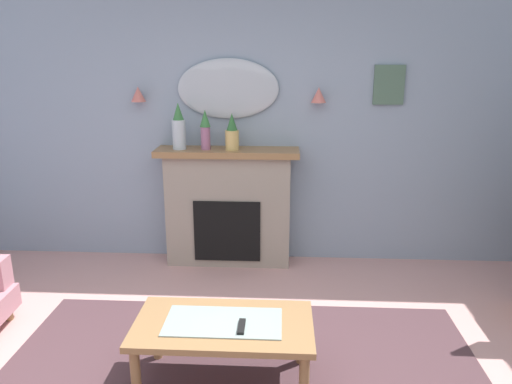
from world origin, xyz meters
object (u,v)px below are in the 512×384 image
Objects in this scene: mantel_vase_left at (205,129)px; wall_sconce_right at (319,95)px; framed_picture at (389,85)px; coffee_table at (224,330)px; mantel_vase_centre at (179,128)px; wall_sconce_left at (138,94)px; tv_remote at (242,327)px; mantel_vase_right at (232,134)px; wall_mirror at (228,89)px; fireplace at (228,208)px.

mantel_vase_left is 1.10m from wall_sconce_right.
framed_picture is 2.78m from coffee_table.
framed_picture is (1.95, 0.18, 0.39)m from mantel_vase_centre.
wall_sconce_left is 0.13× the size of coffee_table.
tv_remote is (0.49, -1.92, -0.91)m from mantel_vase_left.
wall_sconce_left is at bearing -178.54° from framed_picture.
framed_picture is (2.35, 0.06, 0.09)m from wall_sconce_left.
mantel_vase_right is 0.44m from wall_mirror.
mantel_vase_left reaches higher than fireplace.
coffee_table is (-1.33, -2.03, -1.37)m from framed_picture.
fireplace is 3.12× the size of mantel_vase_centre.
mantel_vase_right is at bearing -172.92° from framed_picture.
wall_mirror is 6.86× the size of wall_sconce_right.
mantel_vase_centre reaches higher than mantel_vase_right.
mantel_vase_centre is 2.24m from tv_remote.
wall_sconce_right is at bearing 0.00° from wall_sconce_left.
fireplace is 0.81m from mantel_vase_left.
wall_sconce_left reaches higher than coffee_table.
mantel_vase_right is (0.05, -0.03, 0.74)m from fireplace.
mantel_vase_left is 2.18m from tv_remote.
wall_sconce_left is (-0.85, 0.09, 1.09)m from fireplace.
wall_mirror is 2.45m from tv_remote.
fireplace is 3.65× the size of mantel_vase_left.
mantel_vase_right is (0.50, -0.00, -0.05)m from mantel_vase_centre.
coffee_table is (0.37, -1.85, -0.97)m from mantel_vase_left.
framed_picture is at bearing 56.87° from coffee_table.
mantel_vase_centre is 2.18m from coffee_table.
mantel_vase_left is at bearing 104.41° from tv_remote.
wall_mirror reaches higher than mantel_vase_left.
tv_remote is at bearing -82.79° from mantel_vase_right.
wall_sconce_right is at bearing 6.52° from mantel_vase_left.
wall_sconce_right is at bearing 74.68° from tv_remote.
fireplace is 1.38m from wall_sconce_right.
wall_mirror is (0.45, 0.17, 0.35)m from mantel_vase_centre.
wall_mirror reaches higher than wall_sconce_right.
mantel_vase_left is at bearing 180.00° from mantel_vase_right.
tv_remote is at bearing -119.96° from framed_picture.
fireplace is 1.97m from tv_remote.
wall_sconce_right is (0.85, 0.09, 1.09)m from fireplace.
wall_sconce_right is (0.85, -0.05, -0.05)m from wall_mirror.
wall_sconce_left reaches higher than mantel_vase_centre.
wall_sconce_right is 0.39× the size of framed_picture.
coffee_table is 6.88× the size of tv_remote.
wall_sconce_left is (-0.40, 0.12, 0.30)m from mantel_vase_centre.
mantel_vase_centre is at bearing 180.00° from mantel_vase_right.
wall_sconce_right is at bearing 8.53° from mantel_vase_right.
fireplace is 9.71× the size of wall_sconce_right.
wall_mirror reaches higher than wall_sconce_left.
fireplace is at bearing -90.00° from wall_mirror.
fireplace is 1.38m from wall_sconce_left.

